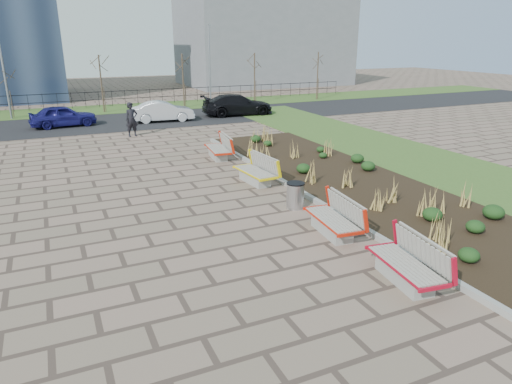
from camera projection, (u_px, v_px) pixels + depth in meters
name	position (u px, v px, depth m)	size (l,w,h in m)	color
ground	(250.00, 277.00, 10.31)	(120.00, 120.00, 0.00)	#765E51
planting_bed	(350.00, 181.00, 17.05)	(4.50, 18.00, 0.10)	black
planting_curb	(295.00, 189.00, 16.14)	(0.16, 18.00, 0.15)	gray
grass_verge_near	(444.00, 168.00, 18.92)	(5.00, 38.00, 0.04)	#33511E
grass_verge_far	(102.00, 110.00, 34.48)	(80.00, 5.00, 0.04)	#33511E
road	(113.00, 122.00, 29.30)	(80.00, 7.00, 0.02)	black
bench_a	(405.00, 262.00, 9.94)	(0.90, 2.10, 1.00)	#B50C23
bench_b	(332.00, 217.00, 12.43)	(0.90, 2.10, 1.00)	red
bench_c	(255.00, 170.00, 16.87)	(0.90, 2.10, 1.00)	yellow
bench_d	(218.00, 147.00, 20.38)	(0.90, 2.10, 1.00)	red
litter_bin	(295.00, 196.00, 14.38)	(0.55, 0.55, 0.82)	#B2B2B7
pedestrian	(132.00, 119.00, 24.85)	(0.68, 0.44, 1.86)	black
car_blue	(63.00, 116.00, 27.61)	(1.54, 3.82, 1.30)	navy
car_silver	(163.00, 111.00, 29.38)	(1.36, 3.90, 1.29)	silver
car_black	(238.00, 105.00, 31.79)	(2.01, 4.94, 1.43)	black
tree_b	(7.00, 87.00, 30.20)	(1.40, 1.40, 4.00)	#4C3D2D
tree_c	(101.00, 84.00, 32.54)	(1.40, 1.40, 4.00)	#4C3D2D
tree_d	(183.00, 81.00, 34.88)	(1.40, 1.40, 4.00)	#4C3D2D
tree_e	(255.00, 78.00, 37.23)	(1.40, 1.40, 4.00)	#4C3D2D
tree_f	(318.00, 76.00, 39.57)	(1.40, 1.40, 4.00)	#4C3D2D
lamp_west	(4.00, 72.00, 29.44)	(0.24, 0.60, 6.00)	gray
lamp_east	(210.00, 67.00, 34.91)	(0.24, 0.60, 6.00)	gray
railing_fence	(99.00, 99.00, 35.58)	(44.00, 0.10, 1.20)	black
building_grey	(263.00, 40.00, 52.79)	(18.00, 12.00, 10.00)	slate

